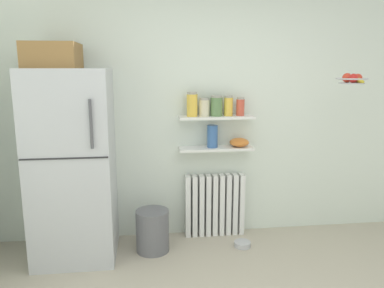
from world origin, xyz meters
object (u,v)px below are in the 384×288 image
refrigerator (72,160)px  pet_food_bowl (242,244)px  storage_jar_0 (192,104)px  storage_jar_2 (216,106)px  storage_jar_4 (240,107)px  storage_jar_3 (228,106)px  shelf_bowl (239,142)px  radiator (215,205)px  hanging_fruit_basket (352,79)px  storage_jar_1 (204,107)px  vase (212,136)px  trash_bin (153,231)px

refrigerator → pet_food_bowl: (1.59, -0.05, -0.89)m
storage_jar_0 → storage_jar_2: storage_jar_0 is taller
refrigerator → storage_jar_4: (1.61, 0.24, 0.44)m
storage_jar_4 → pet_food_bowl: 1.36m
storage_jar_3 → pet_food_bowl: 1.38m
storage_jar_4 → shelf_bowl: (-0.00, 0.00, -0.36)m
refrigerator → radiator: 1.51m
storage_jar_0 → hanging_fruit_basket: size_ratio=0.85×
pet_food_bowl → storage_jar_2: bearing=127.9°
pet_food_bowl → storage_jar_0: bearing=148.2°
radiator → storage_jar_1: size_ratio=3.62×
vase → hanging_fruit_basket: 1.40m
shelf_bowl → hanging_fruit_basket: hanging_fruit_basket is taller
shelf_bowl → hanging_fruit_basket: size_ratio=0.70×
storage_jar_1 → vase: bearing=0.0°
storage_jar_0 → storage_jar_1: 0.12m
radiator → vase: size_ratio=2.91×
storage_jar_3 → storage_jar_4: storage_jar_3 is taller
storage_jar_0 → storage_jar_4: bearing=0.0°
refrigerator → trash_bin: refrigerator is taller
refrigerator → vase: bearing=10.1°
storage_jar_4 → shelf_bowl: 0.36m
storage_jar_0 → storage_jar_3: (0.36, 0.00, -0.02)m
radiator → vase: (-0.04, -0.03, 0.74)m
radiator → trash_bin: 0.73m
storage_jar_0 → vase: bearing=0.0°
radiator → storage_jar_2: (0.00, -0.03, 1.04)m
radiator → shelf_bowl: 0.71m
storage_jar_2 → vase: 0.31m
storage_jar_1 → storage_jar_0: bearing=180.0°
storage_jar_2 → trash_bin: storage_jar_2 is taller
storage_jar_3 → storage_jar_1: bearing=180.0°
storage_jar_0 → pet_food_bowl: storage_jar_0 is taller
storage_jar_3 → hanging_fruit_basket: (1.06, -0.39, 0.27)m
storage_jar_4 → shelf_bowl: storage_jar_4 is taller
vase → storage_jar_1: bearing=180.0°
radiator → storage_jar_1: 1.04m
storage_jar_2 → trash_bin: (-0.66, -0.26, -1.16)m
storage_jar_2 → storage_jar_4: (0.24, 0.00, -0.01)m
radiator → vase: vase is taller
refrigerator → hanging_fruit_basket: 2.65m
storage_jar_4 → storage_jar_3: bearing=180.0°
shelf_bowl → trash_bin: 1.22m
hanging_fruit_basket → refrigerator: bearing=176.4°
trash_bin → storage_jar_3: bearing=18.4°
radiator → storage_jar_0: bearing=-172.9°
pet_food_bowl → hanging_fruit_basket: size_ratio=0.59×
storage_jar_2 → storage_jar_4: storage_jar_2 is taller
vase → trash_bin: bearing=-157.4°
storage_jar_1 → storage_jar_4: bearing=0.0°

